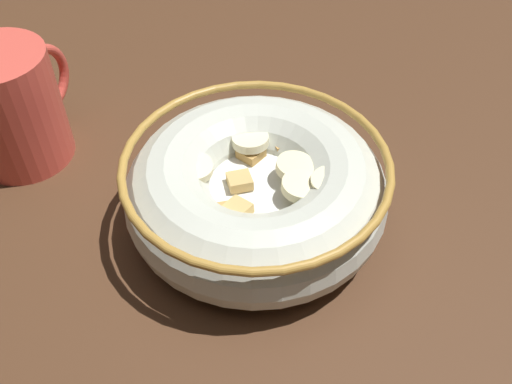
{
  "coord_description": "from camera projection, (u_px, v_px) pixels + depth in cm",
  "views": [
    {
      "loc": [
        -25.21,
        -11.28,
        31.74
      ],
      "look_at": [
        0.0,
        0.0,
        3.0
      ],
      "focal_mm": 40.25,
      "sensor_mm": 36.0,
      "label": 1
    }
  ],
  "objects": [
    {
      "name": "cereal_bowl",
      "position": [
        256.0,
        189.0,
        0.4
      ],
      "size": [
        18.23,
        18.23,
        6.04
      ],
      "color": "beige",
      "rests_on": "ground_plane"
    },
    {
      "name": "coffee_mug",
      "position": [
        12.0,
        107.0,
        0.44
      ],
      "size": [
        10.65,
        7.64,
        9.32
      ],
      "color": "#D84C3F",
      "rests_on": "ground_plane"
    },
    {
      "name": "ground_plane",
      "position": [
        256.0,
        229.0,
        0.43
      ],
      "size": [
        128.29,
        128.29,
        2.0
      ],
      "primitive_type": "cube",
      "color": "#472B19"
    }
  ]
}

